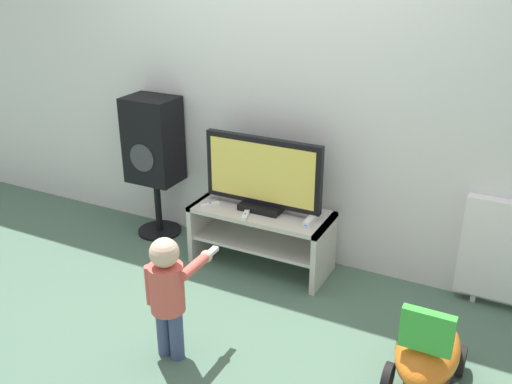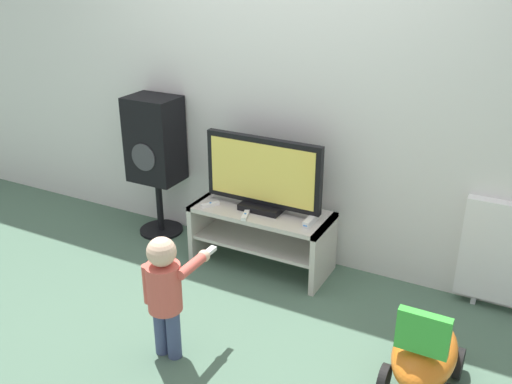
{
  "view_description": "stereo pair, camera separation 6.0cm",
  "coord_description": "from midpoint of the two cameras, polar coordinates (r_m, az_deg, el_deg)",
  "views": [
    {
      "loc": [
        1.54,
        -2.92,
        2.06
      ],
      "look_at": [
        0.0,
        0.12,
        0.59
      ],
      "focal_mm": 40.0,
      "sensor_mm": 36.0,
      "label": 1
    },
    {
      "loc": [
        1.6,
        -2.89,
        2.06
      ],
      "look_at": [
        0.0,
        0.12,
        0.59
      ],
      "focal_mm": 40.0,
      "sensor_mm": 36.0,
      "label": 2
    }
  ],
  "objects": [
    {
      "name": "tv_stand",
      "position": [
        3.91,
        0.1,
        -3.72
      ],
      "size": [
        0.95,
        0.4,
        0.43
      ],
      "color": "beige",
      "rests_on": "ground_plane"
    },
    {
      "name": "remote_primary",
      "position": [
        3.91,
        -5.05,
        -1.28
      ],
      "size": [
        0.1,
        0.13,
        0.03
      ],
      "color": "white",
      "rests_on": "tv_stand"
    },
    {
      "name": "television",
      "position": [
        3.76,
        0.23,
        1.71
      ],
      "size": [
        0.83,
        0.2,
        0.5
      ],
      "color": "black",
      "rests_on": "tv_stand"
    },
    {
      "name": "ground_plane",
      "position": [
        3.89,
        -1.26,
        -8.61
      ],
      "size": [
        16.0,
        16.0,
        0.0
      ],
      "primitive_type": "plane",
      "color": "#4C6B56"
    },
    {
      "name": "game_console",
      "position": [
        3.67,
        5.04,
        -2.81
      ],
      "size": [
        0.04,
        0.18,
        0.04
      ],
      "color": "white",
      "rests_on": "tv_stand"
    },
    {
      "name": "wall_back",
      "position": [
        3.81,
        2.07,
        11.84
      ],
      "size": [
        10.0,
        0.06,
        2.6
      ],
      "color": "silver",
      "rests_on": "ground_plane"
    },
    {
      "name": "child",
      "position": [
        3.05,
        -9.32,
        -9.49
      ],
      "size": [
        0.27,
        0.42,
        0.72
      ],
      "color": "#3F4C72",
      "rests_on": "ground_plane"
    },
    {
      "name": "ride_on_toy",
      "position": [
        3.07,
        16.23,
        -15.08
      ],
      "size": [
        0.35,
        0.55,
        0.53
      ],
      "color": "orange",
      "rests_on": "ground_plane"
    },
    {
      "name": "speaker_tower",
      "position": [
        4.27,
        -10.62,
        4.74
      ],
      "size": [
        0.37,
        0.34,
        1.07
      ],
      "color": "black",
      "rests_on": "ground_plane"
    },
    {
      "name": "remote_secondary",
      "position": [
        3.74,
        -1.52,
        -2.36
      ],
      "size": [
        0.07,
        0.13,
        0.03
      ],
      "color": "white",
      "rests_on": "tv_stand"
    }
  ]
}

